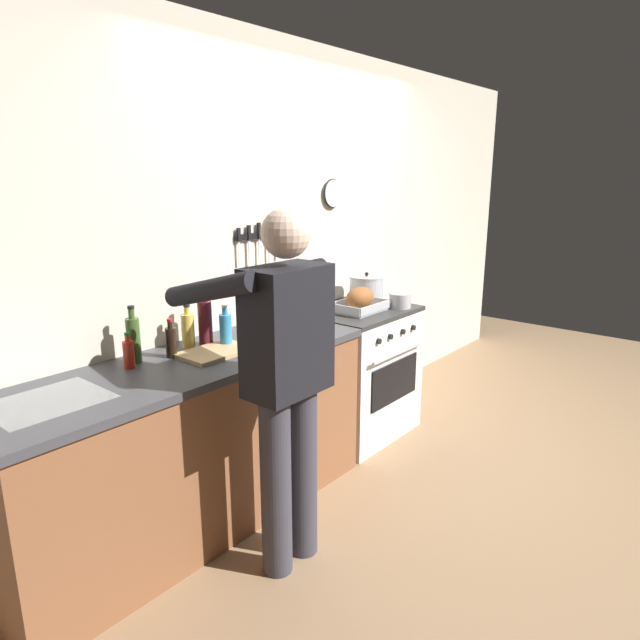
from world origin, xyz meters
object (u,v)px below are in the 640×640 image
person_cook (284,371)px  cutting_board (215,352)px  roasting_pan (360,301)px  bottle_hot_sauce (129,354)px  bottle_dish_soap (226,329)px  bottle_soy_sauce (171,341)px  bottle_cooking_oil (188,330)px  bottle_olive_oil (134,339)px  bottle_wine_red (205,322)px  stock_pot (366,289)px  stove (357,371)px  saucepan (400,300)px

person_cook → cutting_board: bearing=-1.8°
roasting_pan → bottle_hot_sauce: bearing=174.0°
person_cook → bottle_dish_soap: person_cook is taller
bottle_soy_sauce → roasting_pan: bearing=-6.3°
bottle_cooking_oil → bottle_olive_oil: bottle_olive_oil is taller
roasting_pan → bottle_cooking_oil: bearing=170.6°
bottle_cooking_oil → bottle_wine_red: bottle_wine_red is taller
bottle_olive_oil → bottle_hot_sauce: (-0.06, -0.05, -0.05)m
stock_pot → bottle_wine_red: size_ratio=0.80×
stove → bottle_dish_soap: 1.26m
person_cook → bottle_dish_soap: size_ratio=7.32×
cutting_board → bottle_olive_oil: (-0.34, 0.20, 0.11)m
stove → bottle_dish_soap: size_ratio=3.97×
bottle_olive_oil → roasting_pan: bearing=-8.1°
roasting_pan → bottle_olive_oil: (-1.56, 0.22, 0.05)m
bottle_cooking_oil → bottle_hot_sauce: bearing=-174.3°
stock_pot → bottle_hot_sauce: bearing=178.9°
bottle_olive_oil → bottle_wine_red: bearing=-6.5°
saucepan → bottle_wine_red: size_ratio=0.49×
saucepan → cutting_board: saucepan is taller
bottle_dish_soap → bottle_olive_oil: bearing=162.8°
bottle_hot_sauce → bottle_dish_soap: bearing=-9.7°
bottle_dish_soap → stove: bearing=-1.8°
bottle_dish_soap → bottle_wine_red: (-0.06, 0.10, 0.04)m
bottle_dish_soap → cutting_board: bearing=-155.8°
person_cook → bottle_soy_sauce: bearing=14.1°
cutting_board → bottle_olive_oil: bottle_olive_oil is taller
bottle_dish_soap → bottle_hot_sauce: bottle_dish_soap is taller
bottle_olive_oil → bottle_soy_sauce: bottle_olive_oil is taller
stove → saucepan: saucepan is taller
roasting_pan → bottle_olive_oil: bearing=171.9°
roasting_pan → bottle_cooking_oil: bottle_cooking_oil is taller
bottle_soy_sauce → bottle_hot_sauce: bearing=175.9°
person_cook → stock_pot: (1.55, 0.66, 0.04)m
stock_pot → bottle_hot_sauce: stock_pot is taller
stove → bottle_soy_sauce: bottle_soy_sauce is taller
roasting_pan → bottle_soy_sauce: bottle_soy_sauce is taller
bottle_cooking_oil → bottle_hot_sauce: 0.38m
person_cook → bottle_olive_oil: 0.79m
bottle_dish_soap → bottle_olive_oil: 0.48m
stove → bottle_hot_sauce: bearing=175.7°
bottle_hot_sauce → bottle_soy_sauce: size_ratio=0.88×
person_cook → stock_pot: size_ratio=6.74×
saucepan → bottle_soy_sauce: size_ratio=0.76×
roasting_pan → bottle_wine_red: 1.17m
roasting_pan → bottle_hot_sauce: 1.63m
stock_pot → bottle_olive_oil: bearing=177.2°
bottle_cooking_oil → bottle_wine_red: size_ratio=0.77×
bottle_olive_oil → bottle_hot_sauce: size_ratio=1.63×
cutting_board → stock_pot: bearing=4.1°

